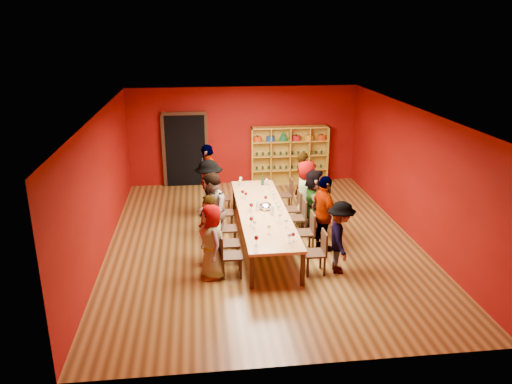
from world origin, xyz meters
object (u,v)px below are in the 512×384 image
Objects in this scene: person_left_2 at (212,211)px; person_right_3 at (306,194)px; person_left_0 at (212,242)px; person_left_4 at (208,180)px; chair_person_left_1 at (226,241)px; chair_person_left_0 at (227,253)px; spittoon_bowl at (266,206)px; chair_person_right_0 at (319,250)px; chair_person_left_4 at (219,196)px; person_right_2 at (314,202)px; person_right_1 at (324,214)px; person_right_4 at (303,181)px; person_left_1 at (207,230)px; chair_person_right_3 at (295,207)px; tasting_table at (263,212)px; chair_person_left_3 at (221,210)px; chair_person_right_4 at (287,193)px; person_left_3 at (210,196)px; chair_person_right_1 at (308,230)px; wine_bottle at (263,181)px; person_right_0 at (340,237)px; chair_person_left_2 at (224,226)px; chair_person_right_2 at (300,215)px; shelving_unit at (289,152)px.

person_left_2 is 1.05× the size of person_right_3.
person_left_2 is (0.05, 1.38, 0.11)m from person_left_0.
chair_person_left_1 is at bearing 14.48° from person_left_4.
spittoon_bowl reaches higher than chair_person_left_0.
chair_person_left_4 is at bearing 117.35° from chair_person_right_0.
person_left_0 is 3.06m from person_right_2.
chair_person_left_0 is at bearing -90.00° from chair_person_left_4.
person_left_4 reaches higher than person_right_2.
person_right_1 is 1.07× the size of person_right_4.
person_left_4 is (-0.27, 3.44, 0.45)m from chair_person_left_0.
chair_person_right_3 is at bearing 146.98° from person_left_1.
chair_person_left_4 is 3.32m from person_right_1.
tasting_table is at bearing 48.56° from chair_person_left_1.
chair_person_left_4 is (0.25, 2.06, -0.37)m from person_left_2.
chair_person_left_3 is at bearing -174.69° from person_left_1.
chair_person_right_4 is at bearing 132.42° from person_left_0.
chair_person_left_0 is 1.82m from chair_person_right_0.
person_left_2 is at bearing -168.60° from tasting_table.
person_left_3 reaches higher than person_left_0.
chair_person_right_1 is 1.00× the size of chair_person_right_3.
person_left_2 is 5.51× the size of wine_bottle.
person_right_0 is at bearing -80.20° from chair_person_right_3.
chair_person_right_0 is at bearing 38.07° from person_left_3.
wine_bottle reaches higher than chair_person_left_2.
person_right_4 is (2.24, 2.91, 0.31)m from chair_person_left_1.
person_right_3 reaches higher than person_right_4.
chair_person_left_2 is 1.87m from chair_person_right_2.
chair_person_right_1 is (0.91, -0.66, -0.20)m from tasting_table.
shelving_unit is at bearing -11.44° from person_right_3.
person_left_4 is (-1.18, 1.83, 0.25)m from tasting_table.
chair_person_left_0 is 2.88× the size of spittoon_bowl.
chair_person_left_2 is 2.06m from chair_person_left_4.
chair_person_left_0 is at bearing -111.25° from shelving_unit.
chair_person_left_1 is at bearing -131.44° from tasting_table.
spittoon_bowl is at bearing 44.29° from person_left_4.
person_left_4 is at bearing 95.41° from chair_person_left_1.
person_left_1 is 0.88× the size of person_right_1.
chair_person_right_0 is at bearing -19.99° from chair_person_left_1.
person_right_2 is 0.75m from chair_person_right_3.
spittoon_bowl is at bearing 115.59° from chair_person_right_0.
chair_person_left_2 is 0.45m from person_left_2.
chair_person_left_1 is at bearing 6.20° from person_left_3.
person_right_1 reaches higher than person_right_4.
person_left_3 is (0.10, 1.79, 0.12)m from person_left_1.
chair_person_right_0 is 3.61m from wine_bottle.
shelving_unit is 1.27× the size of person_left_4.
person_left_0 reaches higher than chair_person_left_1.
shelving_unit is 4.48m from spittoon_bowl.
chair_person_right_0 is 1.00× the size of chair_person_right_4.
shelving_unit reaches higher than person_right_2.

